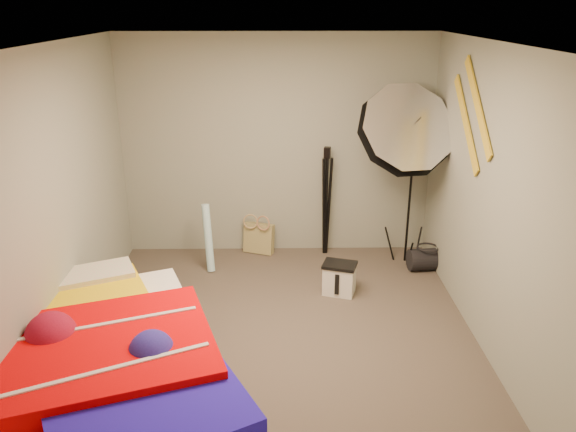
{
  "coord_description": "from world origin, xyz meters",
  "views": [
    {
      "loc": [
        0.02,
        -4.2,
        2.78
      ],
      "look_at": [
        0.1,
        0.6,
        0.95
      ],
      "focal_mm": 35.0,
      "sensor_mm": 36.0,
      "label": 1
    }
  ],
  "objects_px": {
    "camera_case": "(339,279)",
    "photo_umbrella": "(404,132)",
    "bed": "(100,369)",
    "tote_bag": "(259,238)",
    "camera_tripod": "(326,194)",
    "duffel_bag": "(427,259)",
    "wrapping_roll": "(208,238)"
  },
  "relations": [
    {
      "from": "camera_case",
      "to": "photo_umbrella",
      "type": "relative_size",
      "value": 0.14
    },
    {
      "from": "photo_umbrella",
      "to": "bed",
      "type": "bearing_deg",
      "value": -138.14
    },
    {
      "from": "tote_bag",
      "to": "camera_tripod",
      "type": "distance_m",
      "value": 0.96
    },
    {
      "from": "duffel_bag",
      "to": "camera_tripod",
      "type": "height_order",
      "value": "camera_tripod"
    },
    {
      "from": "photo_umbrella",
      "to": "camera_tripod",
      "type": "height_order",
      "value": "photo_umbrella"
    },
    {
      "from": "tote_bag",
      "to": "bed",
      "type": "relative_size",
      "value": 0.13
    },
    {
      "from": "camera_case",
      "to": "bed",
      "type": "distance_m",
      "value": 2.55
    },
    {
      "from": "wrapping_roll",
      "to": "tote_bag",
      "type": "bearing_deg",
      "value": 39.87
    },
    {
      "from": "wrapping_roll",
      "to": "duffel_bag",
      "type": "relative_size",
      "value": 1.87
    },
    {
      "from": "camera_case",
      "to": "photo_umbrella",
      "type": "distance_m",
      "value": 1.66
    },
    {
      "from": "wrapping_roll",
      "to": "bed",
      "type": "bearing_deg",
      "value": -102.58
    },
    {
      "from": "tote_bag",
      "to": "duffel_bag",
      "type": "xyz_separation_m",
      "value": [
        1.87,
        -0.5,
        -0.05
      ]
    },
    {
      "from": "photo_umbrella",
      "to": "camera_tripod",
      "type": "relative_size",
      "value": 1.67
    },
    {
      "from": "bed",
      "to": "photo_umbrella",
      "type": "distance_m",
      "value": 3.66
    },
    {
      "from": "camera_tripod",
      "to": "photo_umbrella",
      "type": "bearing_deg",
      "value": -27.08
    },
    {
      "from": "bed",
      "to": "photo_umbrella",
      "type": "relative_size",
      "value": 1.25
    },
    {
      "from": "camera_case",
      "to": "photo_umbrella",
      "type": "height_order",
      "value": "photo_umbrella"
    },
    {
      "from": "bed",
      "to": "photo_umbrella",
      "type": "xyz_separation_m",
      "value": [
        2.58,
        2.31,
        1.2
      ]
    },
    {
      "from": "wrapping_roll",
      "to": "camera_case",
      "type": "height_order",
      "value": "wrapping_roll"
    },
    {
      "from": "duffel_bag",
      "to": "bed",
      "type": "distance_m",
      "value": 3.68
    },
    {
      "from": "wrapping_roll",
      "to": "camera_tripod",
      "type": "bearing_deg",
      "value": 17.44
    },
    {
      "from": "camera_case",
      "to": "bed",
      "type": "height_order",
      "value": "bed"
    },
    {
      "from": "wrapping_roll",
      "to": "camera_case",
      "type": "xyz_separation_m",
      "value": [
        1.38,
        -0.58,
        -0.22
      ]
    },
    {
      "from": "duffel_bag",
      "to": "photo_umbrella",
      "type": "height_order",
      "value": "photo_umbrella"
    },
    {
      "from": "tote_bag",
      "to": "photo_umbrella",
      "type": "bearing_deg",
      "value": 5.12
    },
    {
      "from": "tote_bag",
      "to": "camera_tripod",
      "type": "relative_size",
      "value": 0.28
    },
    {
      "from": "camera_case",
      "to": "photo_umbrella",
      "type": "bearing_deg",
      "value": 59.02
    },
    {
      "from": "camera_case",
      "to": "bed",
      "type": "bearing_deg",
      "value": -120.52
    },
    {
      "from": "photo_umbrella",
      "to": "duffel_bag",
      "type": "bearing_deg",
      "value": -13.6
    },
    {
      "from": "camera_case",
      "to": "camera_tripod",
      "type": "distance_m",
      "value": 1.15
    },
    {
      "from": "camera_tripod",
      "to": "duffel_bag",
      "type": "bearing_deg",
      "value": -23.15
    },
    {
      "from": "camera_case",
      "to": "duffel_bag",
      "type": "distance_m",
      "value": 1.15
    }
  ]
}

